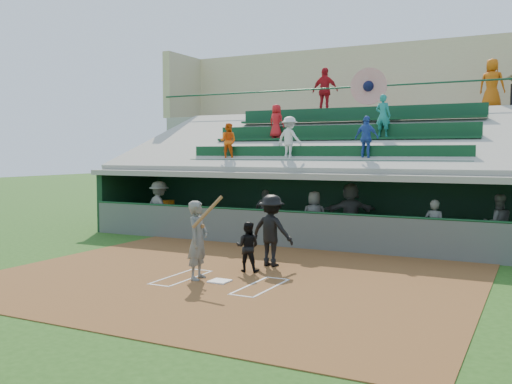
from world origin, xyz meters
The scene contains 21 objects.
ground centered at (0.00, 0.00, 0.00)m, with size 100.00×100.00×0.00m, color #214B15.
dirt_slab centered at (0.00, 0.50, 0.01)m, with size 11.00×9.00×0.02m, color brown.
home_plate centered at (0.00, 0.00, 0.04)m, with size 0.43×0.43×0.03m, color white.
batters_box_chalk centered at (0.00, 0.00, 0.02)m, with size 2.65×1.85×0.01m.
dugout_floor centered at (0.00, 6.75, 0.02)m, with size 16.00×3.50×0.04m, color gray.
concourse_slab centered at (0.00, 13.50, 2.30)m, with size 20.00×3.00×4.60m, color gray.
grandstand centered at (-0.01, 10.51, 2.26)m, with size 20.40×10.40×7.80m.
batter_at_plate centered at (-0.58, 0.02, 0.93)m, with size 0.89×0.78×1.95m.
catcher centered at (0.04, 1.27, 0.63)m, with size 0.59×0.46×1.22m, color black.
home_umpire centered at (0.27, 2.18, 0.93)m, with size 1.18×0.68×1.83m, color black.
dugout_bench centered at (0.03, 8.12, 0.27)m, with size 15.43×0.46×0.46m, color brown.
white_table centered at (-5.95, 6.28, 0.38)m, with size 0.79×0.59×0.69m, color silver.
water_cooler centered at (-5.87, 6.30, 0.95)m, with size 0.44×0.44×0.44m, color #D1680C.
dugout_player_a centered at (-5.66, 5.44, 0.98)m, with size 1.21×0.70×1.88m, color #60625C.
dugout_player_b centered at (-2.02, 6.55, 0.85)m, with size 0.95×0.39×1.61m, color #61645E.
dugout_player_c centered at (0.00, 5.92, 0.87)m, with size 0.81×0.53×1.66m, color #5B5D58.
dugout_player_d centered at (0.86, 6.92, 0.99)m, with size 1.76×0.56×1.90m, color #545752.
dugout_player_e centered at (3.75, 5.49, 0.83)m, with size 0.57×0.38×1.57m, color #555752.
dugout_player_f centered at (5.33, 6.52, 0.89)m, with size 0.83×0.65×1.71m, color #61635E.
concourse_staff_a centered at (-2.22, 12.97, 5.62)m, with size 1.19×0.50×2.03m, color red.
concourse_staff_b centered at (4.57, 12.98, 5.56)m, with size 0.94×0.61×1.92m, color #C5580B.
Camera 1 is at (6.41, -10.92, 2.93)m, focal length 40.00 mm.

